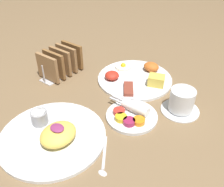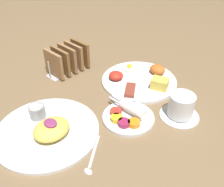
{
  "view_description": "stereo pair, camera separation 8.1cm",
  "coord_description": "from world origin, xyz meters",
  "px_view_note": "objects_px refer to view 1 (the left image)",
  "views": [
    {
      "loc": [
        0.45,
        -0.51,
        0.51
      ],
      "look_at": [
        0.06,
        0.02,
        0.03
      ],
      "focal_mm": 40.0,
      "sensor_mm": 36.0,
      "label": 1
    },
    {
      "loc": [
        0.52,
        -0.46,
        0.51
      ],
      "look_at": [
        0.06,
        0.02,
        0.03
      ],
      "focal_mm": 40.0,
      "sensor_mm": 36.0,
      "label": 2
    }
  ],
  "objects_px": {
    "plate_foreground": "(53,134)",
    "toast_rack": "(61,62)",
    "plate_breakfast": "(136,77)",
    "coffee_cup": "(182,102)",
    "plate_condiments": "(132,115)"
  },
  "relations": [
    {
      "from": "toast_rack",
      "to": "plate_condiments",
      "type": "bearing_deg",
      "value": -9.09
    },
    {
      "from": "coffee_cup",
      "to": "plate_breakfast",
      "type": "bearing_deg",
      "value": 161.57
    },
    {
      "from": "plate_condiments",
      "to": "plate_breakfast",
      "type": "bearing_deg",
      "value": 118.78
    },
    {
      "from": "plate_breakfast",
      "to": "coffee_cup",
      "type": "distance_m",
      "value": 0.22
    },
    {
      "from": "plate_breakfast",
      "to": "toast_rack",
      "type": "height_order",
      "value": "toast_rack"
    },
    {
      "from": "plate_breakfast",
      "to": "plate_foreground",
      "type": "distance_m",
      "value": 0.39
    },
    {
      "from": "plate_breakfast",
      "to": "plate_foreground",
      "type": "height_order",
      "value": "plate_foreground"
    },
    {
      "from": "plate_breakfast",
      "to": "plate_foreground",
      "type": "relative_size",
      "value": 0.93
    },
    {
      "from": "plate_foreground",
      "to": "coffee_cup",
      "type": "bearing_deg",
      "value": 53.98
    },
    {
      "from": "plate_breakfast",
      "to": "toast_rack",
      "type": "distance_m",
      "value": 0.29
    },
    {
      "from": "plate_foreground",
      "to": "coffee_cup",
      "type": "xyz_separation_m",
      "value": [
        0.23,
        0.32,
        0.02
      ]
    },
    {
      "from": "plate_breakfast",
      "to": "plate_foreground",
      "type": "xyz_separation_m",
      "value": [
        -0.02,
        -0.39,
        0.0
      ]
    },
    {
      "from": "plate_condiments",
      "to": "toast_rack",
      "type": "height_order",
      "value": "toast_rack"
    },
    {
      "from": "plate_foreground",
      "to": "toast_rack",
      "type": "relative_size",
      "value": 1.64
    },
    {
      "from": "plate_breakfast",
      "to": "toast_rack",
      "type": "bearing_deg",
      "value": -152.96
    }
  ]
}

